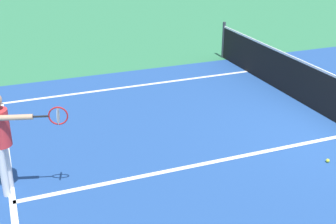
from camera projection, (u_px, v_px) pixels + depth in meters
line_sideline_left at (22, 101)px, 10.30m from camera, size 0.10×11.89×0.01m
line_service_near at (13, 202)px, 6.63m from camera, size 8.22×0.10×0.01m
line_center_service at (207, 163)px, 7.69m from camera, size 0.10×6.40×0.01m
player_near at (1, 133)px, 6.50m from camera, size 0.73×1.12×1.63m
tennis_ball_near_net at (328, 161)px, 7.71m from camera, size 0.07×0.07×0.07m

